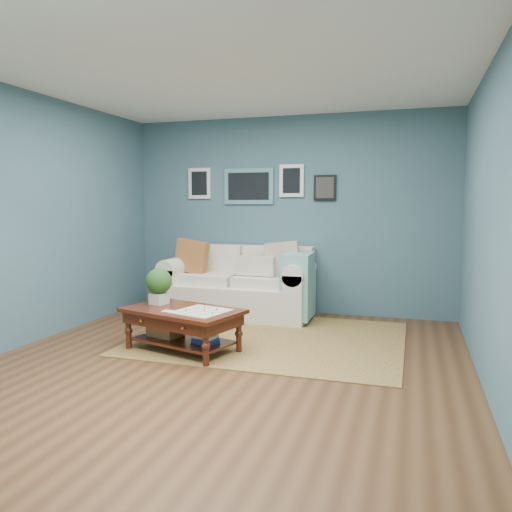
% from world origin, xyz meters
% --- Properties ---
extents(room_shell, '(5.00, 5.02, 2.70)m').
position_xyz_m(room_shell, '(-0.01, 0.06, 1.36)').
color(room_shell, brown).
rests_on(room_shell, ground).
extents(area_rug, '(2.89, 2.31, 0.01)m').
position_xyz_m(area_rug, '(0.17, 1.02, 0.01)').
color(area_rug, brown).
rests_on(area_rug, ground).
extents(loveseat, '(2.02, 0.92, 1.04)m').
position_xyz_m(loveseat, '(-0.48, 2.03, 0.42)').
color(loveseat, silver).
rests_on(loveseat, ground).
extents(coffee_table, '(1.32, 0.98, 0.83)m').
position_xyz_m(coffee_table, '(-0.61, 0.31, 0.37)').
color(coffee_table, black).
rests_on(coffee_table, ground).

